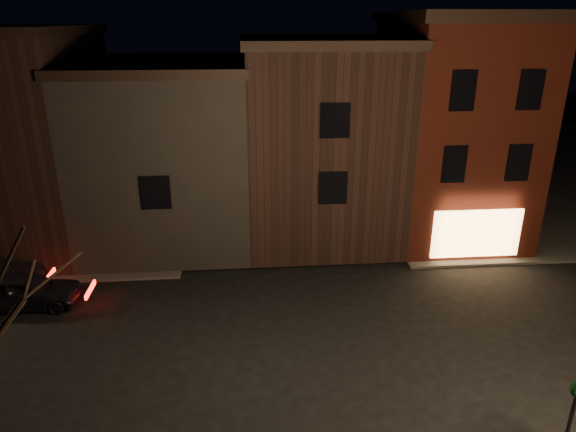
% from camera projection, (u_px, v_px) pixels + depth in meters
% --- Properties ---
extents(ground, '(120.00, 120.00, 0.00)m').
position_uv_depth(ground, '(313.00, 342.00, 17.47)').
color(ground, black).
rests_on(ground, ground).
extents(sidewalk_far_right, '(30.00, 30.00, 0.12)m').
position_uv_depth(sidewalk_far_right, '(547.00, 168.00, 37.64)').
color(sidewalk_far_right, '#2D2B28').
rests_on(sidewalk_far_right, ground).
extents(corner_building, '(6.50, 8.50, 10.50)m').
position_uv_depth(corner_building, '(452.00, 126.00, 24.97)').
color(corner_building, '#44140C').
rests_on(corner_building, ground).
extents(row_building_a, '(7.30, 10.30, 9.40)m').
position_uv_depth(row_building_a, '(317.00, 136.00, 25.61)').
color(row_building_a, black).
rests_on(row_building_a, ground).
extents(row_building_b, '(7.80, 10.30, 8.40)m').
position_uv_depth(row_building_b, '(170.00, 148.00, 25.21)').
color(row_building_b, black).
rests_on(row_building_b, ground).
extents(row_building_c, '(7.30, 10.30, 9.90)m').
position_uv_depth(row_building_c, '(14.00, 136.00, 24.35)').
color(row_building_c, black).
rests_on(row_building_c, ground).
extents(parked_car_a, '(4.05, 1.64, 1.38)m').
position_uv_depth(parked_car_a, '(25.00, 290.00, 19.40)').
color(parked_car_a, black).
rests_on(parked_car_a, ground).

